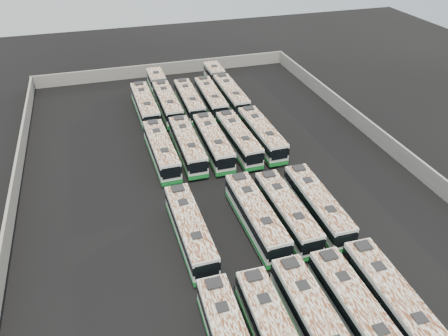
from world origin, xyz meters
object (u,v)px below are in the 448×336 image
Objects in this scene: bus_midfront_far_left at (190,230)px; bus_midback_center at (213,142)px; bus_midfront_center at (256,216)px; bus_front_right at (358,314)px; bus_front_far_right at (394,303)px; bus_back_far_right at (225,88)px; bus_back_center at (189,101)px; bus_midback_right at (238,139)px; bus_back_right at (211,98)px; bus_back_far_left at (145,105)px; bus_midback_far_left at (161,150)px; bus_midback_far_right at (262,134)px; bus_midfront_right at (286,212)px; bus_midfront_far_right at (317,205)px; bus_midback_left at (187,145)px; bus_back_left at (164,95)px; bus_front_center at (316,325)px.

bus_midfront_far_left is 16.69m from bus_midback_center.
bus_front_right is at bearing -76.83° from bus_midfront_center.
bus_front_far_right reaches higher than bus_midfront_far_left.
bus_back_far_right is at bearing 85.72° from bus_front_right.
bus_front_far_right is 41.92m from bus_back_center.
bus_back_right reaches higher than bus_midback_right.
bus_back_far_left reaches higher than bus_midback_center.
bus_back_far_left is (-13.13, 41.53, -0.00)m from bus_front_far_right.
bus_back_right is (-0.04, 41.37, -0.03)m from bus_front_right.
bus_midback_far_left reaches higher than bus_back_center.
bus_front_right is 1.00× the size of bus_midfront_center.
bus_back_right is (9.86, 13.09, -0.01)m from bus_midback_far_left.
bus_midback_right is 0.98× the size of bus_midback_far_right.
bus_back_center reaches higher than bus_midfront_right.
bus_midfront_far_right reaches higher than bus_midfront_right.
bus_midback_left is 1.01× the size of bus_back_center.
bus_midfront_right is 30.31m from bus_back_far_left.
bus_midback_center is at bearing -89.14° from bus_back_center.
bus_midfront_right is at bearing -67.19° from bus_midback_left.
bus_midfront_right is 0.95× the size of bus_back_far_left.
bus_front_far_right is 12.90m from bus_midfront_far_right.
bus_front_far_right is 43.56m from bus_back_far_left.
bus_back_far_left reaches higher than bus_midback_far_left.
bus_midfront_far_right is (3.38, 0.05, 0.02)m from bus_midfront_right.
bus_midfront_right is at bearing -95.76° from bus_back_far_right.
bus_midback_far_left is at bearing 89.03° from bus_midfront_far_left.
bus_midback_right is at bearing -67.87° from bus_back_left.
bus_midfront_far_right is at bearing -57.36° from bus_midback_left.
bus_midback_right is at bearing 102.91° from bus_midfront_far_right.
bus_midfront_right is at bearing -4.69° from bus_midfront_center.
bus_midfront_far_right is at bearing -89.68° from bus_back_far_right.
bus_midback_right is 16.59m from bus_back_far_left.
bus_front_far_right reaches higher than bus_midback_center.
bus_midfront_far_right is 29.26m from bus_back_center.
bus_midfront_center reaches higher than bus_back_right.
bus_front_right reaches higher than bus_midback_left.
bus_back_far_right is (13.16, 3.06, -0.05)m from bus_back_far_left.
bus_back_left is (-9.91, 15.97, -0.02)m from bus_midback_far_right.
bus_midfront_right is 15.38m from bus_midback_right.
bus_back_center is at bearing 179.95° from bus_back_right.
bus_midback_left is at bearing 179.31° from bus_midback_far_right.
bus_midfront_far_right is 15.67m from bus_midback_right.
bus_back_left reaches higher than bus_back_center.
bus_front_center is 1.01× the size of bus_midback_far_left.
bus_midfront_far_left is (-6.45, 12.98, -0.04)m from bus_front_center.
bus_front_center is 6.62m from bus_front_far_right.
bus_back_center is (-3.23, 28.55, 0.01)m from bus_midfront_right.
bus_front_center is 1.03× the size of bus_midback_right.
bus_midfront_center is at bearing -84.07° from bus_back_left.
bus_front_far_right is at bearing -76.66° from bus_midback_center.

